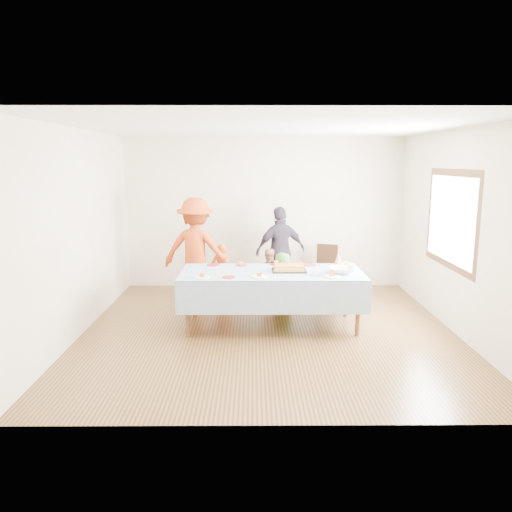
# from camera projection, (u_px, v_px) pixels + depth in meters

# --- Properties ---
(ground) EXTENTS (5.00, 5.00, 0.00)m
(ground) POSITION_uv_depth(u_px,v_px,m) (268.00, 330.00, 6.82)
(ground) COLOR #412412
(ground) RESTS_ON ground
(room_walls) EXTENTS (5.04, 5.04, 2.72)m
(room_walls) POSITION_uv_depth(u_px,v_px,m) (273.00, 200.00, 6.49)
(room_walls) COLOR beige
(room_walls) RESTS_ON ground
(party_table) EXTENTS (2.50, 1.10, 0.78)m
(party_table) POSITION_uv_depth(u_px,v_px,m) (272.00, 275.00, 6.87)
(party_table) COLOR brown
(party_table) RESTS_ON ground
(birthday_cake) EXTENTS (0.47, 0.36, 0.08)m
(birthday_cake) POSITION_uv_depth(u_px,v_px,m) (289.00, 268.00, 6.90)
(birthday_cake) COLOR black
(birthday_cake) RESTS_ON party_table
(rolls_tray) EXTENTS (0.30, 0.30, 0.09)m
(rolls_tray) POSITION_uv_depth(u_px,v_px,m) (343.00, 265.00, 7.08)
(rolls_tray) COLOR black
(rolls_tray) RESTS_ON party_table
(punch_bowl) EXTENTS (0.36, 0.36, 0.09)m
(punch_bowl) POSITION_uv_depth(u_px,v_px,m) (341.00, 270.00, 6.74)
(punch_bowl) COLOR silver
(punch_bowl) RESTS_ON party_table
(party_hat) EXTENTS (0.11, 0.11, 0.19)m
(party_hat) POSITION_uv_depth(u_px,v_px,m) (338.00, 258.00, 7.28)
(party_hat) COLOR silver
(party_hat) RESTS_ON party_table
(fork_pile) EXTENTS (0.24, 0.18, 0.07)m
(fork_pile) POSITION_uv_depth(u_px,v_px,m) (316.00, 273.00, 6.63)
(fork_pile) COLOR white
(fork_pile) RESTS_ON party_table
(plate_red_far_a) EXTENTS (0.19, 0.19, 0.01)m
(plate_red_far_a) POSITION_uv_depth(u_px,v_px,m) (213.00, 265.00, 7.27)
(plate_red_far_a) COLOR #B4150D
(plate_red_far_a) RESTS_ON party_table
(plate_red_far_b) EXTENTS (0.16, 0.16, 0.01)m
(plate_red_far_b) POSITION_uv_depth(u_px,v_px,m) (241.00, 265.00, 7.25)
(plate_red_far_b) COLOR #B4150D
(plate_red_far_b) RESTS_ON party_table
(plate_red_far_c) EXTENTS (0.17, 0.17, 0.01)m
(plate_red_far_c) POSITION_uv_depth(u_px,v_px,m) (276.00, 264.00, 7.31)
(plate_red_far_c) COLOR #B4150D
(plate_red_far_c) RESTS_ON party_table
(plate_red_far_d) EXTENTS (0.20, 0.20, 0.01)m
(plate_red_far_d) POSITION_uv_depth(u_px,v_px,m) (309.00, 265.00, 7.27)
(plate_red_far_d) COLOR #B4150D
(plate_red_far_d) RESTS_ON party_table
(plate_red_near) EXTENTS (0.17, 0.17, 0.01)m
(plate_red_near) POSITION_uv_depth(u_px,v_px,m) (229.00, 277.00, 6.51)
(plate_red_near) COLOR #B4150D
(plate_red_near) RESTS_ON party_table
(plate_white_left) EXTENTS (0.20, 0.20, 0.01)m
(plate_white_left) POSITION_uv_depth(u_px,v_px,m) (202.00, 277.00, 6.50)
(plate_white_left) COLOR white
(plate_white_left) RESTS_ON party_table
(plate_white_mid) EXTENTS (0.23, 0.23, 0.01)m
(plate_white_mid) POSITION_uv_depth(u_px,v_px,m) (259.00, 276.00, 6.55)
(plate_white_mid) COLOR white
(plate_white_mid) RESTS_ON party_table
(plate_white_right) EXTENTS (0.23, 0.23, 0.01)m
(plate_white_right) POSITION_uv_depth(u_px,v_px,m) (332.00, 276.00, 6.55)
(plate_white_right) COLOR white
(plate_white_right) RESTS_ON party_table
(dining_chair) EXTENTS (0.46, 0.46, 0.85)m
(dining_chair) POSITION_uv_depth(u_px,v_px,m) (326.00, 266.00, 8.67)
(dining_chair) COLOR black
(dining_chair) RESTS_ON ground
(toddler_left) EXTENTS (0.36, 0.26, 0.94)m
(toddler_left) POSITION_uv_depth(u_px,v_px,m) (222.00, 271.00, 8.33)
(toddler_left) COLOR #C35018
(toddler_left) RESTS_ON ground
(toddler_mid) EXTENTS (0.52, 0.44, 0.91)m
(toddler_mid) POSITION_uv_depth(u_px,v_px,m) (283.00, 282.00, 7.62)
(toddler_mid) COLOR #437627
(toddler_mid) RESTS_ON ground
(toddler_right) EXTENTS (0.43, 0.35, 0.86)m
(toddler_right) POSITION_uv_depth(u_px,v_px,m) (268.00, 274.00, 8.25)
(toddler_right) COLOR #B47654
(toddler_right) RESTS_ON ground
(adult_left) EXTENTS (1.19, 0.80, 1.70)m
(adult_left) POSITION_uv_depth(u_px,v_px,m) (196.00, 250.00, 8.13)
(adult_left) COLOR #B74116
(adult_left) RESTS_ON ground
(adult_right) EXTENTS (0.96, 0.65, 1.52)m
(adult_right) POSITION_uv_depth(u_px,v_px,m) (280.00, 251.00, 8.56)
(adult_right) COLOR #352C3D
(adult_right) RESTS_ON ground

